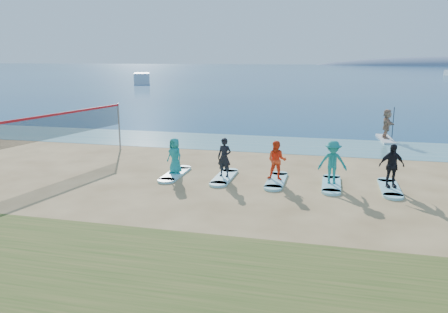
% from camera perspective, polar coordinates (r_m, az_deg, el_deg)
% --- Properties ---
extents(ground, '(600.00, 600.00, 0.00)m').
position_cam_1_polar(ground, '(15.36, -1.09, -5.65)').
color(ground, tan).
rests_on(ground, ground).
extents(shallow_water, '(600.00, 600.00, 0.00)m').
position_cam_1_polar(shallow_water, '(25.33, 5.02, 1.71)').
color(shallow_water, teal).
rests_on(shallow_water, ground).
extents(ocean, '(600.00, 600.00, 0.00)m').
position_cam_1_polar(ocean, '(174.19, 12.79, 10.90)').
color(ocean, navy).
rests_on(ocean, ground).
extents(volleyball_net, '(1.74, 8.94, 2.50)m').
position_cam_1_polar(volleyball_net, '(20.59, -21.29, 3.67)').
color(volleyball_net, gray).
rests_on(volleyball_net, ground).
extents(paddleboard, '(0.89, 3.04, 0.12)m').
position_cam_1_polar(paddleboard, '(28.08, 20.35, 2.15)').
color(paddleboard, silver).
rests_on(paddleboard, ground).
extents(paddleboarder, '(0.69, 1.67, 1.75)m').
position_cam_1_polar(paddleboarder, '(27.94, 20.49, 4.04)').
color(paddleboarder, tan).
rests_on(paddleboarder, paddleboard).
extents(boat_offshore_a, '(5.63, 8.01, 1.99)m').
position_cam_1_polar(boat_offshore_a, '(86.09, -10.65, 9.35)').
color(boat_offshore_a, silver).
rests_on(boat_offshore_a, ground).
extents(surfboard_0, '(0.70, 2.20, 0.09)m').
position_cam_1_polar(surfboard_0, '(18.61, -6.39, -2.28)').
color(surfboard_0, '#99E7ED').
rests_on(surfboard_0, ground).
extents(student_0, '(0.86, 0.73, 1.50)m').
position_cam_1_polar(student_0, '(18.42, -6.45, 0.10)').
color(student_0, teal).
rests_on(student_0, surfboard_0).
extents(surfboard_1, '(0.70, 2.20, 0.09)m').
position_cam_1_polar(surfboard_1, '(18.00, 0.05, -2.72)').
color(surfboard_1, '#99E7ED').
rests_on(surfboard_1, ground).
extents(student_1, '(0.64, 0.48, 1.59)m').
position_cam_1_polar(student_1, '(17.79, 0.05, -0.11)').
color(student_1, black).
rests_on(student_1, surfboard_1).
extents(surfboard_2, '(0.70, 2.20, 0.09)m').
position_cam_1_polar(surfboard_2, '(17.63, 6.85, -3.15)').
color(surfboard_2, '#99E7ED').
rests_on(surfboard_2, ground).
extents(student_2, '(0.77, 0.60, 1.57)m').
position_cam_1_polar(student_2, '(17.42, 6.92, -0.52)').
color(student_2, '#FF441A').
rests_on(student_2, surfboard_2).
extents(surfboard_3, '(0.70, 2.20, 0.09)m').
position_cam_1_polar(surfboard_3, '(17.52, 13.84, -3.54)').
color(surfboard_3, '#99E7ED').
rests_on(surfboard_3, ground).
extents(student_3, '(1.13, 0.70, 1.68)m').
position_cam_1_polar(student_3, '(17.30, 14.00, -0.72)').
color(student_3, teal).
rests_on(student_3, surfboard_3).
extents(surfboard_4, '(0.70, 2.20, 0.09)m').
position_cam_1_polar(surfboard_4, '(17.67, 20.82, -3.88)').
color(surfboard_4, '#99E7ED').
rests_on(surfboard_4, ground).
extents(student_4, '(1.04, 0.66, 1.65)m').
position_cam_1_polar(student_4, '(17.46, 21.05, -1.13)').
color(student_4, black).
rests_on(student_4, surfboard_4).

